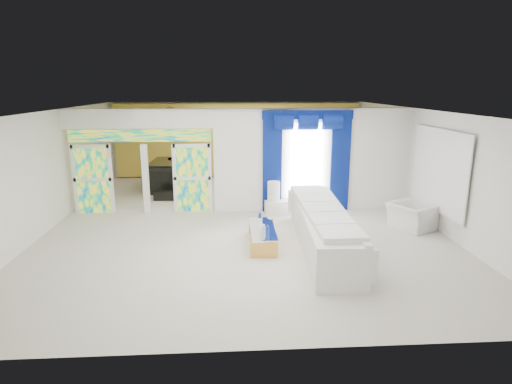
{
  "coord_description": "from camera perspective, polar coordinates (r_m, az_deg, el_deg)",
  "views": [
    {
      "loc": [
        -0.32,
        -11.25,
        3.6
      ],
      "look_at": [
        0.3,
        -1.2,
        1.1
      ],
      "focal_mm": 29.9,
      "sensor_mm": 36.0,
      "label": 1
    }
  ],
  "objects": [
    {
      "name": "floor",
      "position": [
        11.82,
        -1.82,
        -3.8
      ],
      "size": [
        12.0,
        12.0,
        0.0
      ],
      "primitive_type": "plane",
      "color": "#B7AF9E",
      "rests_on": "ground"
    },
    {
      "name": "dividing_wall",
      "position": [
        12.68,
        7.78,
        4.28
      ],
      "size": [
        5.7,
        0.18,
        3.0
      ],
      "primitive_type": "cube",
      "color": "white",
      "rests_on": "ground"
    },
    {
      "name": "dividing_header",
      "position": [
        12.54,
        -15.37,
        9.45
      ],
      "size": [
        4.3,
        0.18,
        0.55
      ],
      "primitive_type": "cube",
      "color": "white",
      "rests_on": "dividing_wall"
    },
    {
      "name": "stained_panel_left",
      "position": [
        13.14,
        -20.98,
        1.59
      ],
      "size": [
        0.95,
        0.04,
        2.0
      ],
      "primitive_type": "cube",
      "color": "#994C3F",
      "rests_on": "ground"
    },
    {
      "name": "stained_panel_right",
      "position": [
        12.58,
        -8.5,
        1.85
      ],
      "size": [
        0.95,
        0.04,
        2.0
      ],
      "primitive_type": "cube",
      "color": "#994C3F",
      "rests_on": "ground"
    },
    {
      "name": "stained_transom",
      "position": [
        12.59,
        -15.23,
        7.3
      ],
      "size": [
        4.0,
        0.05,
        0.35
      ],
      "primitive_type": "cube",
      "color": "#994C3F",
      "rests_on": "dividing_header"
    },
    {
      "name": "window_pane",
      "position": [
        12.54,
        6.73,
        3.97
      ],
      "size": [
        1.0,
        0.02,
        2.3
      ],
      "primitive_type": "cube",
      "color": "white",
      "rests_on": "dividing_wall"
    },
    {
      "name": "blue_drape_left",
      "position": [
        12.38,
        2.18,
        3.69
      ],
      "size": [
        0.55,
        0.1,
        2.8
      ],
      "primitive_type": "cube",
      "color": "#040E4C",
      "rests_on": "ground"
    },
    {
      "name": "blue_drape_right",
      "position": [
        12.74,
        11.19,
        3.73
      ],
      "size": [
        0.55,
        0.1,
        2.8
      ],
      "primitive_type": "cube",
      "color": "#040E4C",
      "rests_on": "ground"
    },
    {
      "name": "blue_pelmet",
      "position": [
        12.35,
        6.94,
        10.22
      ],
      "size": [
        2.6,
        0.12,
        0.25
      ],
      "primitive_type": "cube",
      "color": "#040E4C",
      "rests_on": "dividing_wall"
    },
    {
      "name": "wall_mirror",
      "position": [
        11.71,
        23.26,
        2.71
      ],
      "size": [
        0.04,
        2.7,
        1.9
      ],
      "primitive_type": "cube",
      "color": "white",
      "rests_on": "ground"
    },
    {
      "name": "gold_curtains",
      "position": [
        17.29,
        -2.47,
        6.95
      ],
      "size": [
        9.7,
        0.12,
        2.9
      ],
      "primitive_type": "cube",
      "color": "gold",
      "rests_on": "ground"
    },
    {
      "name": "white_sofa",
      "position": [
        9.84,
        8.9,
        -5.01
      ],
      "size": [
        1.2,
        4.6,
        0.87
      ],
      "primitive_type": "cube",
      "rotation": [
        0.0,
        0.0,
        -0.05
      ],
      "color": "silver",
      "rests_on": "ground"
    },
    {
      "name": "coffee_table",
      "position": [
        10.01,
        0.87,
        -5.99
      ],
      "size": [
        0.65,
        1.72,
        0.38
      ],
      "primitive_type": "cube",
      "rotation": [
        0.0,
        0.0,
        -0.05
      ],
      "color": "gold",
      "rests_on": "ground"
    },
    {
      "name": "console_table",
      "position": [
        12.47,
        3.73,
        -2.0
      ],
      "size": [
        1.12,
        0.44,
        0.36
      ],
      "primitive_type": "cube",
      "rotation": [
        0.0,
        0.0,
        0.09
      ],
      "color": "silver",
      "rests_on": "ground"
    },
    {
      "name": "table_lamp",
      "position": [
        12.32,
        2.38,
        0.08
      ],
      "size": [
        0.36,
        0.36,
        0.58
      ],
      "primitive_type": "cylinder",
      "color": "silver",
      "rests_on": "console_table"
    },
    {
      "name": "armchair",
      "position": [
        11.73,
        20.05,
        -3.09
      ],
      "size": [
        1.28,
        1.34,
        0.67
      ],
      "primitive_type": "imported",
      "rotation": [
        0.0,
        0.0,
        2.06
      ],
      "color": "silver",
      "rests_on": "ground"
    },
    {
      "name": "grand_piano",
      "position": [
        15.66,
        -11.01,
        2.27
      ],
      "size": [
        1.62,
        2.06,
        1.0
      ],
      "primitive_type": "cube",
      "rotation": [
        0.0,
        0.0,
        -0.05
      ],
      "color": "black",
      "rests_on": "ground"
    },
    {
      "name": "piano_bench",
      "position": [
        14.19,
        -11.75,
        -0.46
      ],
      "size": [
        0.87,
        0.38,
        0.29
      ],
      "primitive_type": "cube",
      "rotation": [
        0.0,
        0.0,
        -0.05
      ],
      "color": "black",
      "rests_on": "ground"
    },
    {
      "name": "tv_console",
      "position": [
        14.59,
        -20.26,
        0.28
      ],
      "size": [
        0.62,
        0.58,
        0.75
      ],
      "primitive_type": "cube",
      "rotation": [
        0.0,
        0.0,
        -0.26
      ],
      "color": "#A97C54",
      "rests_on": "ground"
    },
    {
      "name": "chandelier",
      "position": [
        14.82,
        -11.38,
        10.0
      ],
      "size": [
        0.6,
        0.6,
        0.6
      ],
      "primitive_type": "sphere",
      "color": "gold",
      "rests_on": "ceiling"
    },
    {
      "name": "decanters",
      "position": [
        9.89,
        0.9,
        -4.6
      ],
      "size": [
        0.23,
        1.06,
        0.19
      ],
      "color": "#162699",
      "rests_on": "coffee_table"
    }
  ]
}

